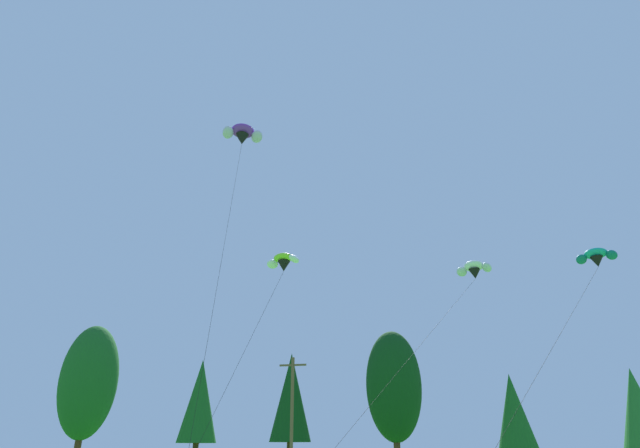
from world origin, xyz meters
The scene contains 11 objects.
treeline_tree_a centered at (-32.89, 51.51, 8.88)m, with size 5.76×5.76×14.67m.
treeline_tree_b centered at (-22.24, 55.83, 7.14)m, with size 4.11×4.11×11.40m.
treeline_tree_c centered at (-12.05, 55.35, 7.29)m, with size 4.16×4.16×11.64m.
treeline_tree_d centered at (-1.56, 55.49, 8.19)m, with size 5.45×5.45×13.52m.
treeline_tree_e centered at (9.60, 56.90, 5.74)m, with size 3.62×3.62×9.17m.
treeline_tree_f centered at (19.08, 52.51, 5.56)m, with size 3.55×3.55×8.88m.
utility_pole centered at (-8.63, 43.08, 4.87)m, with size 2.20×0.26×9.22m.
parafoil_kite_high_lime_white centered at (-6.39, 31.80, 13.41)m, with size 2.61×11.15×12.39m.
parafoil_kite_mid_white centered at (6.16, 41.61, 15.20)m, with size 9.59×21.12×14.35m.
parafoil_kite_far_teal centered at (11.99, 31.98, 12.39)m, with size 9.40×10.69×11.37m.
parafoil_kite_low_purple centered at (-10.61, 33.88, 24.89)m, with size 5.25×13.55×24.14m.
Camera 1 is at (2.45, 1.64, 2.47)m, focal length 29.12 mm.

